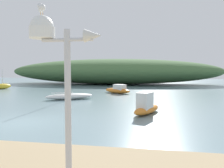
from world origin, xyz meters
name	(u,v)px	position (x,y,z in m)	size (l,w,h in m)	color
ground_plane	(26,122)	(0.00, 0.00, 0.00)	(120.00, 120.00, 0.00)	gray
distant_hill	(112,71)	(-0.99, 31.94, 2.38)	(40.46, 13.95, 4.76)	#476B3D
mast_structure	(53,51)	(4.57, -6.59, 3.05)	(1.37, 0.47, 3.51)	silver
seagull_on_radar	(41,8)	(4.34, -6.57, 3.85)	(0.29, 0.31, 0.25)	orange
motorboat_outer_mooring	(118,90)	(2.59, 14.93, 0.40)	(3.63, 2.98, 1.04)	orange
sailboat_inner_mooring	(3,86)	(-14.21, 17.83, 0.39)	(1.77, 2.64, 2.89)	gold
motorboat_off_point	(146,106)	(6.07, 3.23, 0.46)	(1.97, 3.14, 1.35)	orange
sailboat_far_left	(70,96)	(-0.99, 8.94, 0.31)	(4.33, 3.34, 5.45)	white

